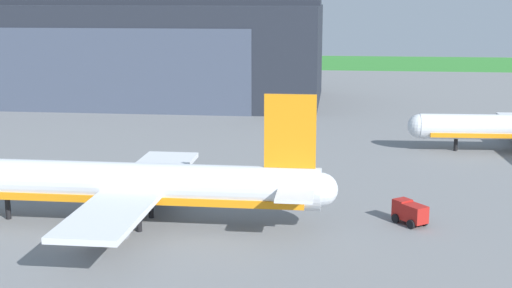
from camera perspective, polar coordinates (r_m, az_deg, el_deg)
ground_plane at (r=69.99m, az=-13.83°, el=-7.50°), size 440.00×440.00×0.00m
grass_field_strip at (r=253.72m, az=1.28°, el=6.77°), size 440.00×56.00×0.08m
maintenance_hangar at (r=163.60m, az=-13.75°, el=7.35°), size 105.84×38.93×22.41m
airliner_near_right at (r=72.11m, az=-10.43°, el=-3.33°), size 42.74×32.16×13.73m
fuel_bowser at (r=73.25m, az=12.51°, el=-5.47°), size 3.62×3.97×2.39m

